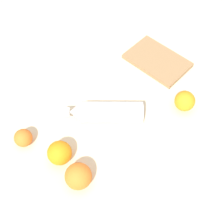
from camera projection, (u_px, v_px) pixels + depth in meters
ground_plane at (107, 121)px, 1.11m from camera, size 2.40×2.40×0.00m
water_bottle at (105, 112)px, 1.09m from camera, size 0.27×0.18×0.07m
orange_0 at (185, 101)px, 1.12m from camera, size 0.07×0.07×0.07m
orange_1 at (78, 176)px, 0.95m from camera, size 0.08×0.08×0.08m
orange_2 at (60, 153)px, 1.00m from camera, size 0.08×0.08×0.08m
orange_3 at (23, 138)px, 1.04m from camera, size 0.06×0.06×0.06m
cutting_board at (157, 61)px, 1.27m from camera, size 0.27×0.21×0.02m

